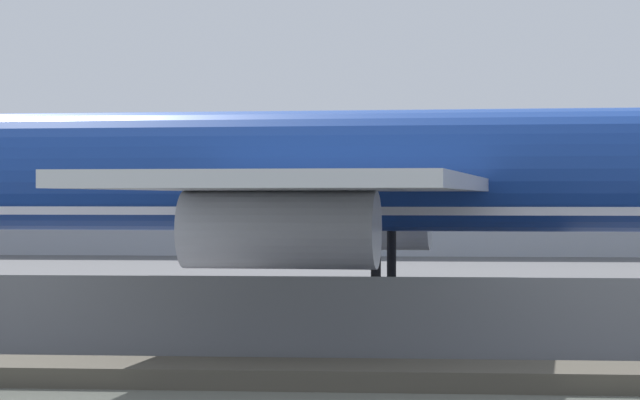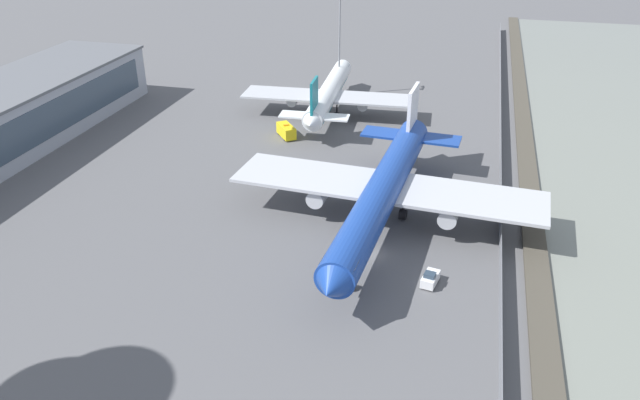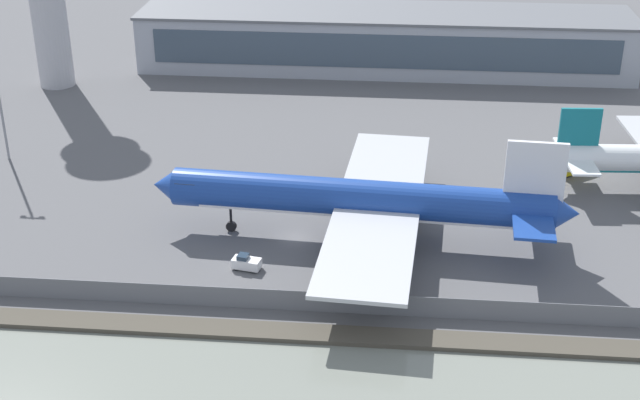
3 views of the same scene
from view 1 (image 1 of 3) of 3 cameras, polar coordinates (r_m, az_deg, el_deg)
ground_plane at (r=59.18m, az=-7.99°, el=-4.36°), size 500.00×500.00×0.00m
cargo_jet_blue at (r=57.53m, az=0.08°, el=0.91°), size 50.72×43.81×14.18m
terminal_building at (r=127.05m, az=3.27°, el=0.43°), size 91.51×18.33×10.70m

